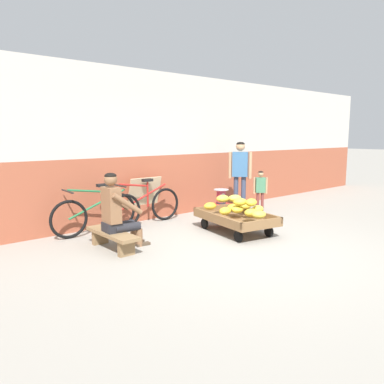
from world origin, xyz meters
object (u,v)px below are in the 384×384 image
vendor_seated (117,211)px  customer_adult (240,169)px  bicycle_far_left (143,206)px  bicycle_near_left (98,213)px  weighing_scale (221,196)px  low_bench (112,236)px  sign_board (143,199)px  banana_cart (236,219)px  plastic_crate (221,211)px  customer_child (260,188)px  shopping_bag (240,213)px

vendor_seated → customer_adult: size_ratio=0.75×
bicycle_far_left → customer_adult: (2.11, -0.53, 0.60)m
bicycle_near_left → weighing_scale: bearing=-11.6°
low_bench → bicycle_far_left: bicycle_far_left is taller
sign_board → banana_cart: bearing=-69.0°
plastic_crate → customer_child: customer_child is taller
low_bench → sign_board: size_ratio=1.27×
plastic_crate → bicycle_far_left: size_ratio=0.22×
bicycle_near_left → sign_board: (1.14, 0.32, 0.08)m
vendor_seated → bicycle_near_left: 1.02m
bicycle_far_left → sign_board: size_ratio=1.91×
bicycle_far_left → customer_adult: size_ratio=1.09×
banana_cart → customer_child: customer_child is taller
sign_board → weighing_scale: bearing=-31.9°
customer_child → vendor_seated: bearing=-177.8°
vendor_seated → shopping_bag: bearing=3.3°
vendor_seated → customer_child: (3.46, 0.13, 0.01)m
vendor_seated → customer_adult: 3.35m
weighing_scale → customer_adult: (0.63, 0.07, 0.50)m
weighing_scale → customer_child: bearing=-22.9°
low_bench → vendor_seated: vendor_seated is taller
banana_cart → weighing_scale: 1.19m
plastic_crate → weighing_scale: size_ratio=1.20×
bicycle_near_left → customer_child: bearing=-14.5°
banana_cart → low_bench: size_ratio=1.43×
bicycle_near_left → customer_adult: size_ratio=1.09×
banana_cart → low_bench: (-2.10, 0.51, -0.04)m
weighing_scale → customer_adult: size_ratio=0.20×
weighing_scale → bicycle_near_left: bearing=168.4°
low_bench → customer_adult: 3.49m
bicycle_near_left → customer_adult: bearing=-8.0°
bicycle_near_left → shopping_bag: (2.70, -0.81, -0.23)m
plastic_crate → low_bench: bearing=-170.3°
banana_cart → plastic_crate: size_ratio=4.37×
low_bench → plastic_crate: 2.78m
vendor_seated → customer_child: 3.46m
weighing_scale → shopping_bag: (0.24, -0.31, -0.33)m
plastic_crate → bicycle_near_left: size_ratio=0.22×
low_bench → customer_adult: bearing=9.1°
banana_cart → customer_child: 1.61m
shopping_bag → weighing_scale: bearing=127.9°
bicycle_far_left → customer_adult: customer_adult is taller
banana_cart → bicycle_far_left: (-0.84, 1.58, 0.11)m
vendor_seated → sign_board: (1.32, 1.30, -0.14)m
weighing_scale → vendor_seated: bearing=-169.9°
plastic_crate → shopping_bag: size_ratio=1.50×
banana_cart → shopping_bag: size_ratio=6.55×
plastic_crate → weighing_scale: (-0.00, -0.00, 0.30)m
vendor_seated → shopping_bag: 2.93m
bicycle_far_left → customer_child: customer_child is taller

